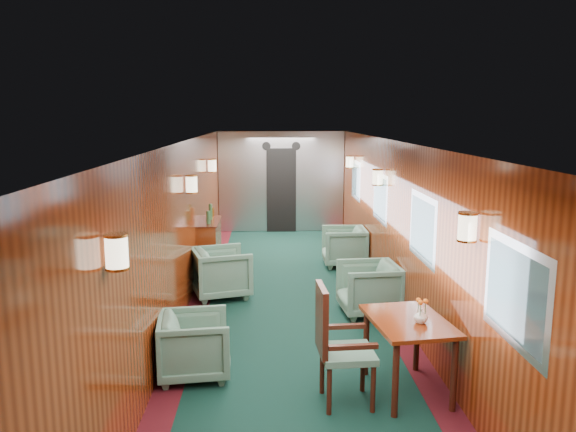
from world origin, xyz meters
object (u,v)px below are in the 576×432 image
object	(u,v)px
credenza	(210,248)
dining_table	(408,331)
armchair_left_near	(194,345)
armchair_left_far	(222,272)
armchair_right_far	(344,246)
armchair_right_near	(369,288)
side_chair	(336,340)

from	to	relation	value
credenza	dining_table	bearing A→B (deg)	-60.84
armchair_left_near	armchair_left_far	bearing A→B (deg)	-8.58
dining_table	armchair_left_near	size ratio (longest dim) A/B	1.49
armchair_left_near	armchair_right_far	distance (m)	4.95
armchair_right_near	armchair_right_far	xyz separation A→B (m)	(0.01, 2.59, -0.00)
credenza	armchair_right_far	bearing A→B (deg)	13.30
side_chair	armchair_right_near	world-z (taller)	side_chair
armchair_right_near	armchair_left_near	bearing A→B (deg)	-55.10
dining_table	armchair_right_far	size ratio (longest dim) A/B	1.40
armchair_left_near	armchair_right_near	distance (m)	2.87
credenza	armchair_right_near	world-z (taller)	credenza
dining_table	armchair_right_near	xyz separation A→B (m)	(0.02, 2.28, -0.28)
armchair_right_near	side_chair	bearing A→B (deg)	-22.22
dining_table	armchair_left_far	bearing A→B (deg)	116.24
armchair_right_near	credenza	bearing A→B (deg)	-134.85
credenza	armchair_right_near	bearing A→B (deg)	-39.81
armchair_right_near	armchair_left_far	bearing A→B (deg)	-116.71
armchair_left_far	armchair_right_far	bearing A→B (deg)	-67.11
side_chair	armchair_left_near	world-z (taller)	side_chair
armchair_left_near	armchair_right_near	bearing A→B (deg)	-57.06
dining_table	armchair_right_far	bearing A→B (deg)	81.99
side_chair	credenza	xyz separation A→B (m)	(-1.65, 4.49, -0.14)
dining_table	side_chair	world-z (taller)	side_chair
side_chair	armchair_right_far	distance (m)	5.13
credenza	armchair_right_near	size ratio (longest dim) A/B	1.55
dining_table	armchair_left_far	size ratio (longest dim) A/B	1.33
credenza	armchair_left_far	world-z (taller)	credenza
credenza	armchair_right_far	xyz separation A→B (m)	(2.43, 0.57, -0.13)
armchair_left_near	armchair_right_far	bearing A→B (deg)	-33.45
dining_table	armchair_right_far	distance (m)	4.88
dining_table	armchair_right_far	xyz separation A→B (m)	(0.03, 4.87, -0.28)
armchair_right_far	side_chair	bearing A→B (deg)	-8.13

